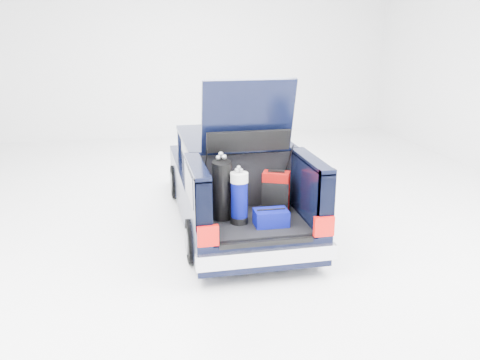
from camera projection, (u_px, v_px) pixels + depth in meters
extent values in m
plane|color=white|center=(234.00, 222.00, 8.49)|extent=(14.00, 14.00, 0.00)
cube|color=black|center=(227.00, 182.00, 8.95)|extent=(1.75, 3.00, 0.70)
cube|color=black|center=(213.00, 164.00, 10.45)|extent=(1.70, 0.30, 0.50)
cube|color=silver|center=(212.00, 166.00, 10.60)|extent=(1.72, 0.10, 0.22)
cube|color=black|center=(232.00, 154.00, 8.30)|extent=(1.55, 1.95, 0.54)
cube|color=black|center=(232.00, 137.00, 8.21)|extent=(1.62, 2.05, 0.06)
cube|color=black|center=(255.00, 238.00, 6.98)|extent=(1.75, 1.30, 0.40)
cube|color=black|center=(255.00, 222.00, 6.93)|extent=(1.32, 1.18, 0.05)
cube|color=black|center=(198.00, 199.00, 6.65)|extent=(0.20, 1.30, 0.85)
cube|color=black|center=(310.00, 191.00, 6.95)|extent=(0.20, 1.30, 0.85)
cube|color=black|center=(197.00, 167.00, 6.52)|extent=(0.20, 1.30, 0.06)
cube|color=black|center=(312.00, 160.00, 6.82)|extent=(0.20, 1.30, 0.06)
cube|color=black|center=(245.00, 182.00, 7.38)|extent=(1.36, 0.08, 0.84)
cube|color=silver|center=(267.00, 257.00, 6.34)|extent=(1.80, 0.12, 0.20)
cube|color=#A00A06|center=(208.00, 236.00, 6.12)|extent=(0.26, 0.07, 0.26)
cube|color=#A00A06|center=(324.00, 226.00, 6.40)|extent=(0.26, 0.07, 0.26)
cube|color=black|center=(267.00, 243.00, 6.32)|extent=(1.20, 0.06, 0.06)
cube|color=black|center=(248.00, 116.00, 6.93)|extent=(1.28, 0.33, 1.03)
cube|color=black|center=(248.00, 105.00, 6.92)|extent=(0.95, 0.17, 0.54)
cylinder|color=black|center=(177.00, 182.00, 9.59)|extent=(0.20, 0.62, 0.62)
cylinder|color=slate|center=(177.00, 182.00, 9.59)|extent=(0.23, 0.36, 0.36)
cylinder|color=black|center=(261.00, 177.00, 9.91)|extent=(0.20, 0.62, 0.62)
cylinder|color=slate|center=(261.00, 177.00, 9.91)|extent=(0.23, 0.36, 0.36)
cylinder|color=black|center=(194.00, 241.00, 6.97)|extent=(0.20, 0.62, 0.62)
cylinder|color=slate|center=(194.00, 241.00, 6.97)|extent=(0.23, 0.36, 0.36)
cylinder|color=black|center=(308.00, 231.00, 7.29)|extent=(0.20, 0.62, 0.62)
cylinder|color=slate|center=(308.00, 231.00, 7.29)|extent=(0.23, 0.36, 0.36)
cube|color=#780604|center=(276.00, 192.00, 7.18)|extent=(0.43, 0.36, 0.58)
cube|color=black|center=(276.00, 171.00, 7.09)|extent=(0.23, 0.14, 0.03)
cube|color=black|center=(278.00, 198.00, 7.10)|extent=(0.35, 0.17, 0.44)
cylinder|color=black|center=(222.00, 191.00, 6.83)|extent=(0.31, 0.38, 0.86)
cube|color=white|center=(221.00, 186.00, 6.92)|extent=(0.10, 0.03, 0.30)
sphere|color=#99999E|center=(218.00, 158.00, 6.70)|extent=(0.07, 0.07, 0.07)
sphere|color=#99999E|center=(224.00, 157.00, 6.66)|extent=(0.07, 0.07, 0.07)
cylinder|color=black|center=(239.00, 220.00, 6.82)|extent=(0.28, 0.28, 0.09)
cylinder|color=#040764|center=(239.00, 199.00, 6.73)|extent=(0.26, 0.26, 0.50)
cylinder|color=white|center=(239.00, 178.00, 6.65)|extent=(0.28, 0.28, 0.13)
sphere|color=#99999E|center=(241.00, 170.00, 6.64)|extent=(0.06, 0.06, 0.06)
sphere|color=#99999E|center=(239.00, 167.00, 6.64)|extent=(0.06, 0.06, 0.06)
cube|color=#040764|center=(271.00, 218.00, 6.73)|extent=(0.45, 0.30, 0.21)
cylinder|color=black|center=(271.00, 209.00, 6.69)|extent=(0.39, 0.03, 0.02)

